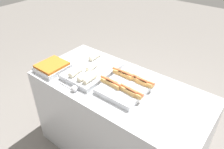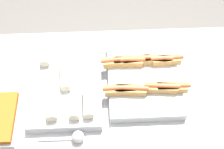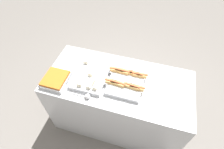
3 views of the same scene
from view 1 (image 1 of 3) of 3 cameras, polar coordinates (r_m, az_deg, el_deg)
name	(u,v)px [view 1 (image 1 of 3)]	position (r m, az deg, el deg)	size (l,w,h in m)	color
counter	(118,121)	(2.19, 1.54, -12.14)	(1.59, 0.75, 0.89)	#B7BABF
tray_hotdogs	(127,85)	(1.84, 3.92, -2.76)	(0.42, 0.45, 0.10)	#B7BABF
tray_wraps	(92,71)	(2.03, -5.23, 0.99)	(0.35, 0.52, 0.10)	#B7BABF
tray_side_front	(52,67)	(2.14, -15.35, 1.84)	(0.25, 0.28, 0.07)	#B7BABF
serving_spoon_near	(74,88)	(1.84, -10.03, -3.62)	(0.21, 0.06, 0.06)	silver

